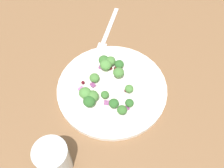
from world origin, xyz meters
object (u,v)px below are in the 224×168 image
Objects in this scene: broccoli_floret_1 at (119,64)px; broccoli_floret_2 at (114,103)px; fork at (107,32)px; water_glass at (53,160)px; plate at (112,88)px; broccoli_floret_0 at (94,78)px.

broccoli_floret_1 is 1.02× the size of broccoli_floret_2.
broccoli_floret_2 reaches higher than fork.
broccoli_floret_2 is 0.13× the size of fork.
water_glass reaches higher than broccoli_floret_1.
water_glass is (-24.68, 14.13, 1.74)cm from broccoli_floret_1.
plate is 11.39× the size of broccoli_floret_2.
broccoli_floret_0 is 0.28× the size of water_glass.
fork is (25.45, 0.92, -2.87)cm from broccoli_floret_2.
water_glass is at bearing 159.02° from broccoli_floret_0.
broccoli_floret_2 is at bearing -177.66° from plate.
broccoli_floret_2 is at bearing -43.40° from water_glass.
plate is 3.06× the size of water_glass.
broccoli_floret_0 is 8.76cm from broccoli_floret_2.
plate is 5.00cm from broccoli_floret_0.
broccoli_floret_2 reaches higher than broccoli_floret_1.
water_glass is (-38.51, 11.43, 4.16)cm from fork.
broccoli_floret_1 is 0.13× the size of fork.
broccoli_floret_0 is (1.91, 4.22, 1.87)cm from plate.
water_glass is (-18.69, 12.12, 3.55)cm from plate.
plate is at bearing -32.96° from water_glass.
broccoli_floret_2 reaches higher than plate.
water_glass reaches higher than broccoli_floret_0.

